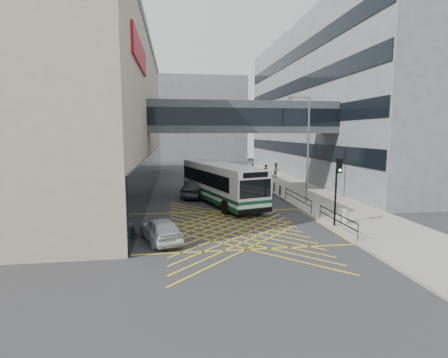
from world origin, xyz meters
name	(u,v)px	position (x,y,z in m)	size (l,w,h in m)	color
ground	(233,227)	(0.00, 0.00, 0.00)	(120.00, 120.00, 0.00)	#333335
building_whsmith	(28,113)	(-17.98, 16.00, 8.00)	(24.17, 42.00, 16.00)	tan
building_right	(375,104)	(23.98, 24.00, 10.00)	(24.09, 44.00, 20.00)	gray
building_far	(181,120)	(-2.00, 60.00, 9.00)	(28.00, 16.00, 18.00)	gray
skybridge	(243,118)	(3.00, 12.00, 7.50)	(20.00, 4.10, 3.00)	#3C4146
pavement	(290,187)	(9.00, 15.00, 0.08)	(6.00, 54.00, 0.16)	gray
box_junction	(233,227)	(0.00, 0.00, 0.00)	(12.00, 9.00, 0.01)	gold
bus	(220,182)	(0.23, 7.85, 1.82)	(6.06, 12.42, 3.40)	white
car_white	(161,229)	(-4.50, -2.47, 0.70)	(1.79, 4.38, 1.39)	silver
car_dark	(198,189)	(-1.50, 10.60, 0.79)	(1.97, 5.03, 1.57)	black
car_silver	(226,183)	(1.84, 15.26, 0.69)	(1.87, 4.44, 1.38)	#919499
traffic_light	(337,182)	(6.41, -1.31, 2.97)	(0.33, 0.51, 4.31)	black
street_lamp	(306,143)	(7.28, 6.37, 5.18)	(2.01, 0.42, 8.81)	slate
litter_bin	(344,216)	(7.21, -0.81, 0.63)	(0.54, 0.54, 0.94)	#ADA89E
kerb_railings	(313,205)	(6.15, 1.78, 0.88)	(0.05, 12.54, 1.00)	black
bollards	(266,183)	(6.25, 15.00, 0.61)	(0.14, 10.14, 0.90)	black
pedestrian_a	(266,172)	(7.71, 20.80, 1.11)	(0.76, 0.54, 1.90)	gray
pedestrian_b	(276,170)	(9.61, 22.54, 1.12)	(0.94, 0.54, 1.92)	gray
pedestrian_c	(253,170)	(7.06, 25.23, 0.95)	(0.94, 0.45, 1.59)	gray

